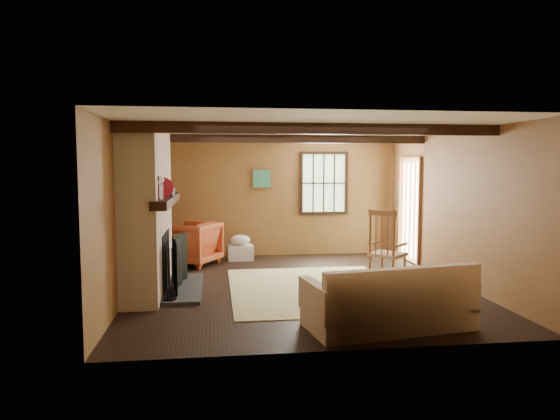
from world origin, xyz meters
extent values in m
plane|color=black|center=(0.00, 0.00, 0.00)|extent=(5.50, 5.50, 0.00)
cube|color=brown|center=(0.00, 2.75, 1.20)|extent=(5.00, 0.02, 2.40)
cube|color=brown|center=(0.00, -2.75, 1.20)|extent=(5.00, 0.02, 2.40)
cube|color=brown|center=(-2.50, 0.00, 1.20)|extent=(0.02, 5.50, 2.40)
cube|color=brown|center=(2.50, 0.00, 1.20)|extent=(0.02, 5.50, 2.40)
cube|color=white|center=(0.00, 0.00, 2.40)|extent=(5.00, 5.50, 0.02)
cube|color=black|center=(0.00, -1.20, 2.33)|extent=(5.00, 0.12, 0.14)
cube|color=black|center=(0.00, 1.20, 2.33)|extent=(5.00, 0.12, 0.14)
cube|color=black|center=(1.00, 2.72, 1.50)|extent=(1.02, 0.06, 1.32)
cube|color=#AACF9E|center=(1.00, 2.75, 1.50)|extent=(0.90, 0.01, 1.20)
cube|color=black|center=(1.00, 2.73, 1.50)|extent=(0.90, 0.03, 0.02)
cube|color=brown|center=(2.47, 1.70, 1.00)|extent=(0.06, 1.00, 2.06)
cube|color=#AACF9E|center=(2.50, 1.70, 1.00)|extent=(0.01, 0.80, 1.85)
cube|color=brown|center=(-0.30, 2.72, 1.60)|extent=(0.42, 0.03, 0.42)
cube|color=#2A7F75|center=(-0.30, 2.71, 1.60)|extent=(0.36, 0.01, 0.36)
cube|color=#9F563D|center=(-2.25, 0.00, 1.20)|extent=(0.50, 2.20, 2.40)
cube|color=black|center=(-2.18, 0.00, 0.45)|extent=(0.38, 1.00, 0.85)
cube|color=#353439|center=(-1.75, 0.00, 0.03)|extent=(0.55, 1.80, 0.05)
cube|color=black|center=(-1.97, 0.00, 1.35)|extent=(0.22, 2.30, 0.12)
cube|color=black|center=(-1.82, -0.41, 0.42)|extent=(0.06, 0.37, 0.75)
cube|color=black|center=(-1.82, -0.03, 0.42)|extent=(0.10, 0.37, 0.75)
cube|color=black|center=(-1.82, 0.36, 0.42)|extent=(0.21, 0.33, 0.75)
cylinder|color=black|center=(-1.88, -0.76, 0.06)|extent=(0.17, 0.17, 0.02)
cylinder|color=black|center=(-1.91, -0.79, 0.40)|extent=(0.02, 0.02, 0.70)
cylinder|color=black|center=(-1.88, -0.76, 0.40)|extent=(0.02, 0.02, 0.70)
cylinder|color=black|center=(-1.85, -0.72, 0.40)|extent=(0.02, 0.02, 0.70)
cylinder|color=silver|center=(-1.98, -0.80, 1.51)|extent=(0.09, 0.09, 0.21)
sphere|color=silver|center=(-1.98, -0.80, 1.67)|extent=(0.11, 0.11, 0.11)
cylinder|color=red|center=(-1.98, -0.40, 1.56)|extent=(0.29, 0.03, 0.29)
cube|color=black|center=(-1.98, 0.09, 1.47)|extent=(0.25, 0.18, 0.12)
cylinder|color=black|center=(-1.98, 0.37, 1.46)|extent=(0.09, 0.09, 0.11)
cylinder|color=black|center=(-1.98, 0.58, 1.45)|extent=(0.08, 0.08, 0.09)
cube|color=beige|center=(0.20, -0.20, 0.00)|extent=(2.50, 3.00, 0.01)
cube|color=tan|center=(1.45, 0.05, 0.45)|extent=(0.67, 0.67, 0.05)
cube|color=brown|center=(1.31, -0.09, 1.13)|extent=(0.36, 0.37, 0.08)
cylinder|color=brown|center=(1.74, 0.04, 0.23)|extent=(0.04, 0.04, 0.44)
cylinder|color=brown|center=(1.46, 0.33, 0.23)|extent=(0.04, 0.04, 0.44)
cylinder|color=brown|center=(1.45, -0.24, 0.23)|extent=(0.04, 0.04, 0.44)
cylinder|color=brown|center=(1.17, 0.05, 0.23)|extent=(0.04, 0.04, 0.44)
cylinder|color=brown|center=(1.45, -0.24, 0.81)|extent=(0.04, 0.04, 0.76)
cylinder|color=brown|center=(1.17, 0.05, 0.81)|extent=(0.04, 0.04, 0.76)
cylinder|color=brown|center=(1.38, -0.17, 0.79)|extent=(0.02, 0.02, 0.63)
cylinder|color=brown|center=(1.31, -0.09, 0.79)|extent=(0.02, 0.02, 0.63)
cylinder|color=brown|center=(1.24, -0.02, 0.79)|extent=(0.02, 0.02, 0.63)
cube|color=brown|center=(1.61, -0.12, 0.63)|extent=(0.34, 0.32, 0.03)
cube|color=brown|center=(1.30, 0.21, 0.63)|extent=(0.34, 0.32, 0.03)
cube|color=brown|center=(1.59, -0.10, 0.02)|extent=(0.65, 0.62, 0.03)
cube|color=brown|center=(1.32, 0.19, 0.02)|extent=(0.65, 0.62, 0.03)
cube|color=white|center=(0.70, -2.09, 0.20)|extent=(1.96, 1.12, 0.41)
cube|color=white|center=(0.76, -2.44, 0.51)|extent=(1.85, 0.44, 0.51)
cube|color=white|center=(-0.17, -2.24, 0.39)|extent=(0.26, 0.84, 0.37)
cube|color=white|center=(1.57, -1.95, 0.39)|extent=(0.26, 0.84, 0.37)
ellipsoid|color=white|center=(1.14, -1.93, 0.51)|extent=(0.35, 0.17, 0.33)
cylinder|color=brown|center=(-2.09, 2.60, 0.06)|extent=(0.42, 0.13, 0.13)
cylinder|color=brown|center=(-1.95, 2.60, 0.06)|extent=(0.42, 0.13, 0.13)
cylinder|color=brown|center=(-1.81, 2.60, 0.06)|extent=(0.42, 0.13, 0.13)
cylinder|color=brown|center=(-2.09, 2.60, 0.19)|extent=(0.42, 0.13, 0.13)
cylinder|color=brown|center=(-1.95, 2.60, 0.19)|extent=(0.42, 0.13, 0.13)
cylinder|color=brown|center=(-1.81, 2.60, 0.19)|extent=(0.42, 0.13, 0.13)
cube|color=silver|center=(-0.78, 2.28, 0.15)|extent=(0.52, 0.40, 0.30)
ellipsoid|color=white|center=(-0.78, 2.28, 0.40)|extent=(0.49, 0.45, 0.20)
imported|color=#BF6026|center=(-1.70, 1.91, 0.41)|extent=(1.21, 1.20, 0.81)
camera|label=1|loc=(-1.25, -7.51, 1.85)|focal=32.00mm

